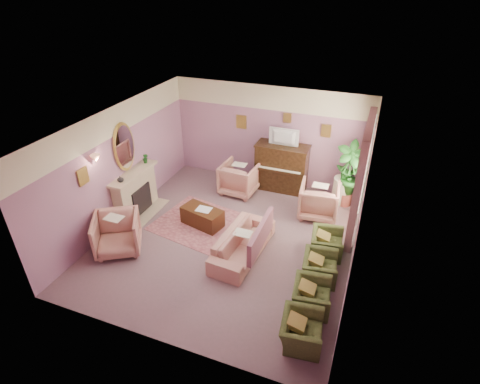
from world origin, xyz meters
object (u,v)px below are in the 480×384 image
(floral_armchair_left, at_px, (239,177))
(side_table, at_px, (343,190))
(piano, at_px, (282,168))
(sofa, at_px, (243,239))
(olive_chair_c, at_px, (320,264))
(olive_chair_a, at_px, (302,327))
(olive_chair_d, at_px, (327,240))
(coffee_table, at_px, (202,217))
(television, at_px, (283,136))
(floral_armchair_right, at_px, (319,199))
(floral_armchair_front, at_px, (117,232))
(olive_chair_b, at_px, (312,292))

(floral_armchair_left, distance_m, side_table, 2.78)
(piano, xyz_separation_m, sofa, (-0.00, -3.07, -0.26))
(olive_chair_c, bearing_deg, floral_armchair_left, 136.33)
(olive_chair_a, height_order, olive_chair_d, same)
(piano, height_order, coffee_table, piano)
(television, height_order, floral_armchair_right, television)
(coffee_table, height_order, floral_armchair_front, floral_armchair_front)
(sofa, bearing_deg, coffee_table, 152.45)
(piano, bearing_deg, olive_chair_c, -62.13)
(olive_chair_c, bearing_deg, side_table, 89.54)
(floral_armchair_left, bearing_deg, sofa, -67.55)
(olive_chair_c, relative_size, olive_chair_d, 1.00)
(television, height_order, olive_chair_a, television)
(television, bearing_deg, side_table, -1.89)
(television, xyz_separation_m, floral_armchair_right, (1.24, -0.93, -1.12))
(coffee_table, bearing_deg, olive_chair_a, -39.28)
(piano, xyz_separation_m, olive_chair_c, (1.69, -3.20, -0.31))
(side_table, bearing_deg, floral_armchair_right, -118.56)
(olive_chair_b, height_order, side_table, side_table)
(olive_chair_a, bearing_deg, olive_chair_d, 90.00)
(coffee_table, distance_m, olive_chair_c, 3.10)
(television, relative_size, side_table, 1.14)
(piano, height_order, side_table, piano)
(side_table, bearing_deg, olive_chair_b, -90.37)
(piano, bearing_deg, sofa, -90.02)
(floral_armchair_right, relative_size, floral_armchair_front, 1.00)
(sofa, relative_size, olive_chair_b, 2.51)
(sofa, height_order, floral_armchair_front, floral_armchair_front)
(sofa, distance_m, olive_chair_d, 1.83)
(sofa, height_order, floral_armchair_left, floral_armchair_left)
(television, distance_m, floral_armchair_front, 4.79)
(piano, xyz_separation_m, floral_armchair_left, (-1.02, -0.61, -0.17))
(side_table, bearing_deg, piano, 176.44)
(olive_chair_d, xyz_separation_m, side_table, (0.02, 2.27, 0.01))
(floral_armchair_left, bearing_deg, television, 29.03)
(television, xyz_separation_m, olive_chair_a, (1.69, -4.79, -1.26))
(piano, relative_size, floral_armchair_front, 1.45)
(olive_chair_a, distance_m, side_table, 4.73)
(piano, bearing_deg, olive_chair_d, -54.58)
(olive_chair_b, height_order, olive_chair_d, same)
(sofa, bearing_deg, television, 89.98)
(floral_armchair_left, relative_size, olive_chair_b, 1.24)
(olive_chair_b, bearing_deg, coffee_table, 151.47)
(floral_armchair_left, relative_size, olive_chair_a, 1.24)
(sofa, bearing_deg, side_table, 59.89)
(floral_armchair_front, relative_size, olive_chair_b, 1.24)
(coffee_table, bearing_deg, floral_armchair_front, -130.47)
(floral_armchair_front, xyz_separation_m, olive_chair_c, (4.29, 0.72, -0.15))
(floral_armchair_right, bearing_deg, floral_armchair_front, -142.61)
(olive_chair_d, bearing_deg, coffee_table, -179.72)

